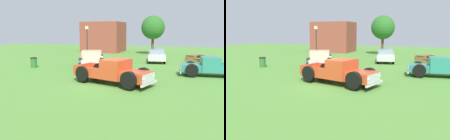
# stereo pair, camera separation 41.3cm
# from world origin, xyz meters

# --- Properties ---
(ground_plane) EXTENTS (80.00, 80.00, 0.00)m
(ground_plane) POSITION_xyz_m (0.00, 0.00, 0.00)
(ground_plane) COLOR #548C38
(pickup_truck_foreground) EXTENTS (5.61, 3.30, 1.62)m
(pickup_truck_foreground) POSITION_xyz_m (0.79, 0.29, 0.77)
(pickup_truck_foreground) COLOR #D14723
(pickup_truck_foreground) RESTS_ON ground_plane
(pickup_truck_behind_left) EXTENTS (3.77, 5.65, 1.63)m
(pickup_truck_behind_left) POSITION_xyz_m (-3.52, 5.92, 0.78)
(pickup_truck_behind_left) COLOR #C6B793
(pickup_truck_behind_left) RESTS_ON ground_plane
(pickup_truck_behind_right) EXTENTS (4.95, 2.26, 1.47)m
(pickup_truck_behind_right) POSITION_xyz_m (6.46, 5.20, 0.70)
(pickup_truck_behind_right) COLOR #2D8475
(pickup_truck_behind_right) RESTS_ON ground_plane
(sedan_distant_a) EXTENTS (2.53, 4.63, 1.46)m
(sedan_distant_a) POSITION_xyz_m (1.45, 12.33, 0.77)
(sedan_distant_a) COLOR silver
(sedan_distant_a) RESTS_ON ground_plane
(lamp_post_near) EXTENTS (0.36, 0.36, 4.03)m
(lamp_post_near) POSITION_xyz_m (-6.34, 10.92, 2.12)
(lamp_post_near) COLOR #2D2D33
(lamp_post_near) RESTS_ON ground_plane
(picnic_table) EXTENTS (2.20, 2.31, 0.78)m
(picnic_table) POSITION_xyz_m (5.50, 13.97, 0.49)
(picnic_table) COLOR olive
(picnic_table) RESTS_ON ground_plane
(trash_can) EXTENTS (0.59, 0.59, 0.95)m
(trash_can) POSITION_xyz_m (-8.77, 4.37, 0.48)
(trash_can) COLOR #2D6B2D
(trash_can) RESTS_ON ground_plane
(oak_tree_east) EXTENTS (3.35, 3.35, 5.58)m
(oak_tree_east) POSITION_xyz_m (-0.35, 20.15, 3.88)
(oak_tree_east) COLOR brown
(oak_tree_east) RESTS_ON ground_plane
(brick_pavilion) EXTENTS (6.25, 5.33, 4.86)m
(brick_pavilion) POSITION_xyz_m (-8.93, 22.71, 2.43)
(brick_pavilion) COLOR brown
(brick_pavilion) RESTS_ON ground_plane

